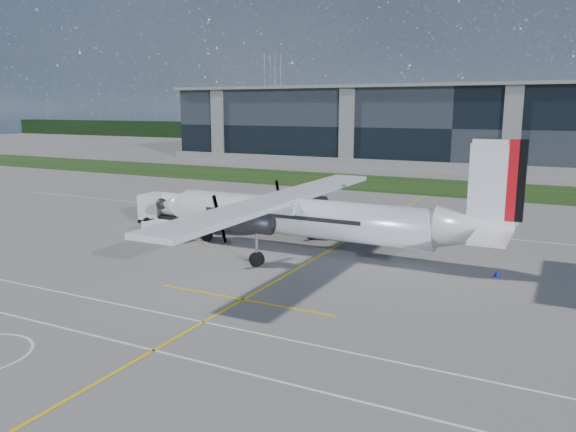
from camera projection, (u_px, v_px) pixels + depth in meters
name	position (u px, v px, depth m)	size (l,w,h in m)	color
ground	(404.00, 193.00, 74.99)	(400.00, 400.00, 0.00)	#5E5C59
grass_strip	(419.00, 186.00, 81.98)	(400.00, 18.00, 0.04)	black
terminal_building	(462.00, 127.00, 108.52)	(120.00, 20.00, 15.00)	black
tree_line	(499.00, 137.00, 161.82)	(400.00, 6.00, 6.00)	black
pylon_west	(273.00, 97.00, 204.04)	(9.00, 4.60, 30.00)	gray
yellow_taxiway_centerline	(342.00, 243.00, 47.42)	(0.20, 70.00, 0.01)	yellow
white_lane_line	(106.00, 339.00, 27.79)	(90.00, 0.15, 0.01)	white
turboprop_aircraft	(313.00, 196.00, 42.75)	(29.88, 30.99, 9.30)	white
fuel_tanker_truck	(175.00, 210.00, 53.40)	(8.73, 2.84, 3.27)	white
baggage_tug	(159.00, 230.00, 48.58)	(2.72, 1.63, 1.63)	white
ground_crew_person	(202.00, 230.00, 48.10)	(0.77, 0.55, 1.90)	#F25907
safety_cone_nose_port	(152.00, 238.00, 48.17)	(0.36, 0.36, 0.50)	#0C12D9
safety_cone_nose_stbd	(185.00, 229.00, 51.58)	(0.36, 0.36, 0.50)	#0C12D9
safety_cone_stbdwing	(344.00, 216.00, 58.07)	(0.36, 0.36, 0.50)	#0C12D9
safety_cone_tail	(497.00, 273.00, 37.90)	(0.36, 0.36, 0.50)	#0C12D9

